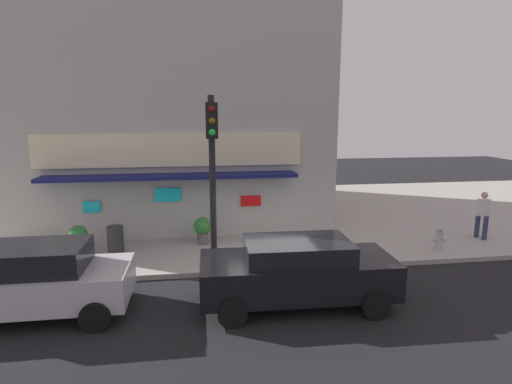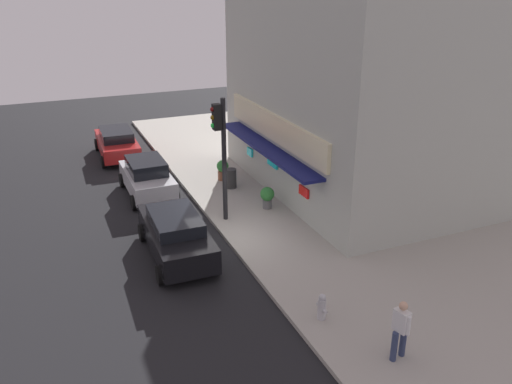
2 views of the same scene
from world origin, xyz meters
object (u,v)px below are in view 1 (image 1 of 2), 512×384
at_px(potted_plant_by_window, 79,239).
at_px(parked_car_silver, 38,280).
at_px(traffic_light, 212,159).
at_px(parked_car_black, 297,271).
at_px(trash_can, 116,240).
at_px(pedestrian, 483,213).
at_px(fire_hydrant, 439,238).
at_px(potted_plant_by_doorway, 203,229).

xyz_separation_m(potted_plant_by_window, parked_car_silver, (0.09, -3.55, 0.18)).
bearing_deg(traffic_light, parked_car_silver, -152.39).
bearing_deg(parked_car_black, potted_plant_by_window, 147.17).
relative_size(traffic_light, parked_car_black, 1.05).
height_order(trash_can, parked_car_silver, parked_car_silver).
distance_m(pedestrian, parked_car_silver, 13.72).
xyz_separation_m(fire_hydrant, potted_plant_by_window, (-11.23, 1.12, 0.12)).
relative_size(potted_plant_by_doorway, parked_car_silver, 0.23).
distance_m(fire_hydrant, potted_plant_by_doorway, 7.64).
bearing_deg(fire_hydrant, parked_car_black, -153.03).
relative_size(potted_plant_by_doorway, parked_car_black, 0.20).
distance_m(pedestrian, potted_plant_by_window, 13.40).
distance_m(fire_hydrant, potted_plant_by_window, 11.28).
distance_m(traffic_light, trash_can, 4.24).
height_order(traffic_light, potted_plant_by_window, traffic_light).
bearing_deg(parked_car_black, potted_plant_by_doorway, 115.98).
distance_m(fire_hydrant, parked_car_silver, 11.40).
height_order(fire_hydrant, parked_car_silver, parked_car_silver).
height_order(trash_can, pedestrian, pedestrian).
height_order(trash_can, potted_plant_by_window, potted_plant_by_window).
height_order(potted_plant_by_window, parked_car_silver, parked_car_silver).
distance_m(trash_can, potted_plant_by_doorway, 2.75).
bearing_deg(trash_can, parked_car_black, -38.33).
xyz_separation_m(fire_hydrant, parked_car_black, (-5.31, -2.70, 0.30)).
relative_size(fire_hydrant, pedestrian, 0.48).
distance_m(trash_can, potted_plant_by_window, 1.09).
xyz_separation_m(potted_plant_by_window, parked_car_black, (5.92, -3.82, 0.18)).
bearing_deg(potted_plant_by_window, traffic_light, -19.73).
relative_size(parked_car_black, parked_car_silver, 1.15).
distance_m(traffic_light, potted_plant_by_doorway, 3.28).
bearing_deg(fire_hydrant, parked_car_silver, -167.70).
bearing_deg(potted_plant_by_window, potted_plant_by_doorway, 8.66).
relative_size(pedestrian, parked_car_silver, 0.42).
relative_size(trash_can, parked_car_silver, 0.22).
relative_size(fire_hydrant, parked_car_silver, 0.20).
xyz_separation_m(pedestrian, potted_plant_by_doorway, (-9.61, 0.75, -0.36)).
xyz_separation_m(trash_can, parked_car_black, (4.83, -3.82, 0.24)).
xyz_separation_m(traffic_light, parked_car_black, (1.84, -2.36, -2.40)).
xyz_separation_m(trash_can, potted_plant_by_doorway, (2.69, 0.58, 0.09)).
xyz_separation_m(trash_can, parked_car_silver, (-1.00, -3.54, 0.25)).
xyz_separation_m(potted_plant_by_doorway, parked_car_black, (2.14, -4.39, 0.15)).
relative_size(fire_hydrant, potted_plant_by_doorway, 0.87).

